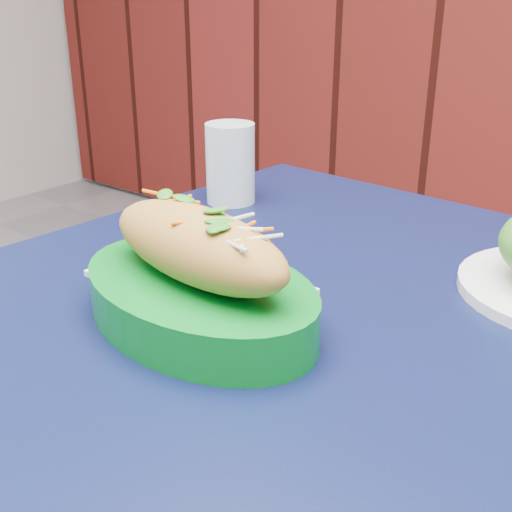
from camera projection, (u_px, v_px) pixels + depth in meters
The scene contains 3 objects.
cafe_table at pixel (328, 380), 0.68m from camera, with size 0.85×0.85×0.75m.
banh_mi_basket at pixel (198, 277), 0.60m from camera, with size 0.29×0.21×0.12m.
water_glass at pixel (230, 163), 0.94m from camera, with size 0.07×0.07×0.12m, color silver.
Camera 1 is at (0.54, 0.76, 1.05)m, focal length 45.00 mm.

